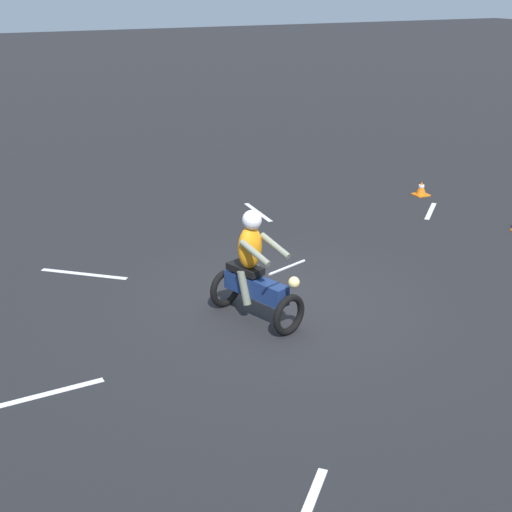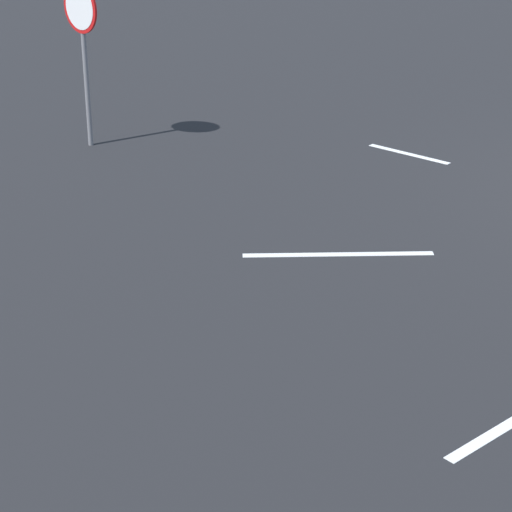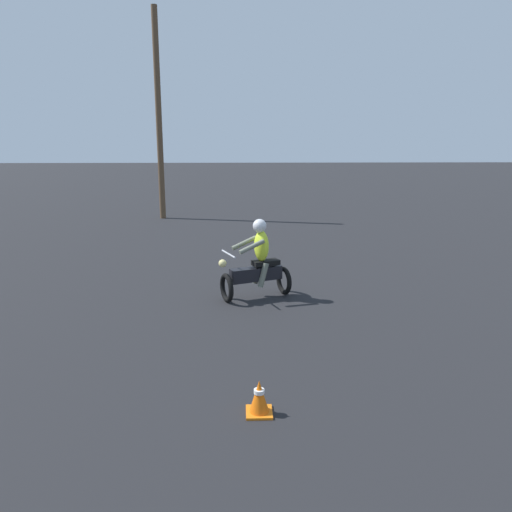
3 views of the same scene
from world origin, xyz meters
name	(u,v)px [view 1 (image 1 of 3)]	position (x,y,z in m)	size (l,w,h in m)	color
ground_plane	(279,304)	(0.00, 0.00, 0.00)	(120.00, 120.00, 0.00)	black
motorcycle_rider_foreground	(254,273)	(0.54, 0.28, 0.73)	(1.05, 1.55, 1.66)	black
traffic_cone_far_right	(421,189)	(-5.62, -3.80, 0.15)	(0.32, 0.32, 0.32)	orange
lane_stripe_e	(51,393)	(3.62, 1.03, 0.00)	(0.10, 1.30, 0.01)	silver
lane_stripe_sw	(431,211)	(-5.06, -2.75, 0.00)	(0.10, 1.21, 0.01)	silver
lane_stripe_s	(258,212)	(-1.69, -4.27, 0.00)	(0.10, 1.35, 0.01)	silver
lane_stripe_se	(84,274)	(2.43, -2.48, 0.00)	(0.10, 1.57, 0.01)	silver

